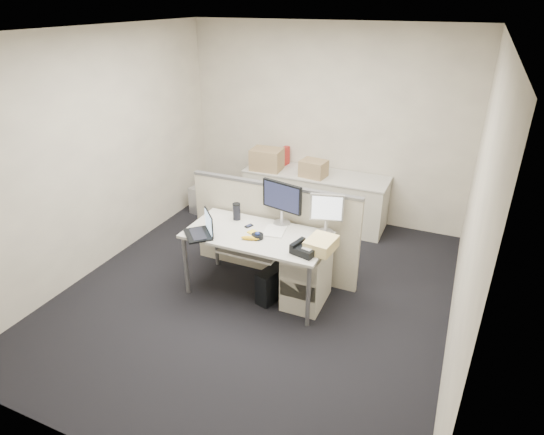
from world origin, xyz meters
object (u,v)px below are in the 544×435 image
at_px(desk_phone, 305,250).
at_px(laptop, 197,225).
at_px(desk, 257,239).
at_px(monitor_main, 282,203).

bearing_deg(desk_phone, laptop, -160.35).
xyz_separation_m(desk, monitor_main, (0.15, 0.32, 0.31)).
relative_size(laptop, desk_phone, 1.42).
xyz_separation_m(monitor_main, laptop, (-0.69, -0.60, -0.12)).
bearing_deg(desk, desk_phone, -16.82).
bearing_deg(laptop, desk, 73.51).
height_order(laptop, desk_phone, laptop).
relative_size(desk, monitor_main, 3.10).
relative_size(monitor_main, laptop, 1.46).
height_order(monitor_main, laptop, monitor_main).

